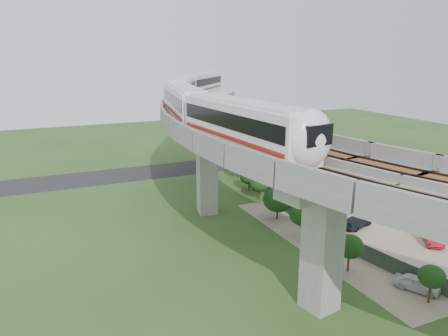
{
  "coord_description": "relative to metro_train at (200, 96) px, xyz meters",
  "views": [
    {
      "loc": [
        -16.4,
        -32.57,
        17.37
      ],
      "look_at": [
        -1.01,
        1.58,
        7.5
      ],
      "focal_mm": 35.0,
      "sensor_mm": 36.0,
      "label": 1
    }
  ],
  "objects": [
    {
      "name": "ground",
      "position": [
        -2.96,
        -17.47,
        -12.31
      ],
      "size": [
        160.0,
        160.0,
        0.0
      ],
      "primitive_type": "plane",
      "color": "#304B1E",
      "rests_on": "ground"
    },
    {
      "name": "dirt_lot",
      "position": [
        11.04,
        -19.47,
        -12.29
      ],
      "size": [
        18.0,
        26.0,
        0.04
      ],
      "primitive_type": "cube",
      "color": "gray",
      "rests_on": "ground"
    },
    {
      "name": "asphalt_road",
      "position": [
        -2.96,
        12.53,
        -12.29
      ],
      "size": [
        60.0,
        8.0,
        0.03
      ],
      "primitive_type": "cube",
      "color": "#232326",
      "rests_on": "ground"
    },
    {
      "name": "viaduct",
      "position": [
        0.88,
        -17.47,
        -3.26
      ],
      "size": [
        19.58,
        73.98,
        11.4
      ],
      "color": "#99968E",
      "rests_on": "ground"
    },
    {
      "name": "metro_train",
      "position": [
        0.0,
        0.0,
        0.0
      ],
      "size": [
        21.61,
        58.57,
        3.64
      ],
      "color": "silver",
      "rests_on": "ground"
    },
    {
      "name": "fence",
      "position": [
        6.79,
        -17.47,
        -11.56
      ],
      "size": [
        3.87,
        38.73,
        1.5
      ],
      "color": "#2D382D",
      "rests_on": "ground"
    },
    {
      "name": "tree_0",
      "position": [
        7.48,
        4.41,
        -10.42
      ],
      "size": [
        2.6,
        2.6,
        3.0
      ],
      "color": "#382314",
      "rests_on": "ground"
    },
    {
      "name": "tree_1",
      "position": [
        5.98,
        -1.73,
        -10.42
      ],
      "size": [
        2.44,
        2.44,
        2.93
      ],
      "color": "#382314",
      "rests_on": "ground"
    },
    {
      "name": "tree_2",
      "position": [
        5.43,
        -5.47,
        -10.3
      ],
      "size": [
        2.45,
        2.45,
        3.05
      ],
      "color": "#382314",
      "rests_on": "ground"
    },
    {
      "name": "tree_3",
      "position": [
        4.01,
        -12.14,
        -10.05
      ],
      "size": [
        3.18,
        3.18,
        3.61
      ],
      "color": "#382314",
      "rests_on": "ground"
    },
    {
      "name": "tree_4",
      "position": [
        3.74,
        -17.22,
        -9.97
      ],
      "size": [
        2.55,
        2.55,
        3.43
      ],
      "color": "#382314",
      "rests_on": "ground"
    },
    {
      "name": "tree_5",
      "position": [
        3.26,
        -24.59,
        -10.07
      ],
      "size": [
        2.29,
        2.29,
        3.22
      ],
      "color": "#382314",
      "rests_on": "ground"
    },
    {
      "name": "tree_6",
      "position": [
        5.48,
        -30.69,
        -10.23
      ],
      "size": [
        1.91,
        1.91,
        2.9
      ],
      "color": "#382314",
      "rests_on": "ground"
    },
    {
      "name": "car_white",
      "position": [
        6.03,
        -29.1,
        -11.7
      ],
      "size": [
        2.8,
        3.59,
        1.14
      ],
      "primitive_type": "imported",
      "rotation": [
        0.0,
        0.0,
        0.5
      ],
      "color": "silver",
      "rests_on": "dirt_lot"
    },
    {
      "name": "car_red",
      "position": [
        14.26,
        -23.28,
        -11.6
      ],
      "size": [
        3.57,
        4.13,
        1.35
      ],
      "primitive_type": "imported",
      "rotation": [
        0.0,
        0.0,
        -0.64
      ],
      "color": "#B5101F",
      "rests_on": "dirt_lot"
    },
    {
      "name": "car_dark",
      "position": [
        10.26,
        -17.46,
        -11.68
      ],
      "size": [
        4.34,
        2.82,
        1.17
      ],
      "primitive_type": "imported",
      "rotation": [
        0.0,
        0.0,
        1.89
      ],
      "color": "black",
      "rests_on": "dirt_lot"
    }
  ]
}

